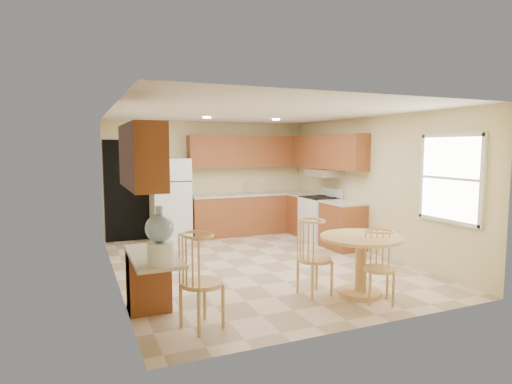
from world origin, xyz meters
name	(u,v)px	position (x,y,z in m)	size (l,w,h in m)	color
floor	(258,264)	(0.00, 0.00, 0.00)	(5.50, 5.50, 0.00)	beige
ceiling	(258,113)	(0.00, 0.00, 2.50)	(4.50, 5.50, 0.02)	white
wall_back	(209,179)	(0.00, 2.75, 1.25)	(4.50, 0.02, 2.50)	beige
wall_front	(362,214)	(0.00, -2.75, 1.25)	(4.50, 0.02, 2.50)	beige
wall_left	(114,196)	(-2.25, 0.00, 1.25)	(0.02, 5.50, 2.50)	beige
wall_right	(370,185)	(2.25, 0.00, 1.25)	(0.02, 5.50, 2.50)	beige
doorway	(128,191)	(-1.75, 2.73, 1.05)	(0.90, 0.02, 2.10)	black
base_cab_back	(251,214)	(0.88, 2.45, 0.43)	(2.75, 0.60, 0.87)	brown
counter_back	(251,194)	(0.88, 2.45, 0.89)	(2.75, 0.63, 0.04)	beige
base_cab_right_a	(305,215)	(1.95, 1.85, 0.43)	(0.60, 0.59, 0.87)	brown
counter_right_a	(305,195)	(1.95, 1.85, 0.89)	(0.63, 0.59, 0.04)	beige
base_cab_right_b	(343,226)	(1.95, 0.40, 0.43)	(0.60, 0.80, 0.87)	brown
counter_right_b	(343,203)	(1.95, 0.40, 0.89)	(0.63, 0.80, 0.04)	beige
upper_cab_back	(248,152)	(0.88, 2.58, 1.85)	(2.75, 0.33, 0.70)	brown
upper_cab_right	(327,152)	(2.08, 1.21, 1.85)	(0.33, 2.42, 0.70)	brown
upper_cab_left	(141,156)	(-2.08, -1.60, 1.85)	(0.33, 1.40, 0.70)	brown
sink	(249,193)	(0.85, 2.45, 0.91)	(0.78, 0.44, 0.01)	silver
range_hood	(324,173)	(2.00, 1.18, 1.42)	(0.50, 0.76, 0.14)	silver
desk_pedestal	(149,281)	(-2.00, -1.32, 0.36)	(0.48, 0.42, 0.72)	brown
desk_top	(153,256)	(-2.00, -1.70, 0.75)	(0.50, 1.20, 0.04)	beige
window	(451,178)	(2.23, -1.85, 1.50)	(0.06, 1.12, 1.30)	white
can_light_a	(207,118)	(-0.50, 1.20, 2.48)	(0.14, 0.14, 0.02)	white
can_light_b	(276,119)	(0.90, 1.20, 2.48)	(0.14, 0.14, 0.02)	white
refrigerator	(170,200)	(-0.95, 2.40, 0.86)	(0.76, 0.74, 1.72)	white
stove	(320,218)	(1.92, 1.18, 0.47)	(0.65, 0.76, 1.09)	white
dining_table	(361,257)	(0.66, -1.89, 0.52)	(1.07, 1.07, 0.79)	#DEAF6F
chair_table_a	(319,251)	(0.11, -1.73, 0.61)	(0.44, 0.57, 1.00)	#DEAF6F
chair_table_b	(384,261)	(0.71, -2.29, 0.55)	(0.40, 0.45, 0.90)	#DEAF6F
chair_desk	(204,273)	(-1.55, -2.15, 0.63)	(0.45, 0.59, 1.03)	#DEAF6F
water_crock	(160,238)	(-2.00, -2.12, 1.04)	(0.29, 0.29, 0.59)	white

